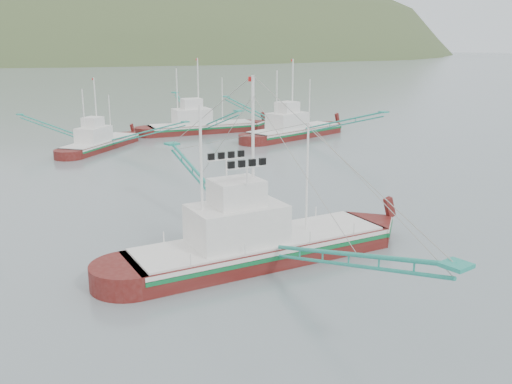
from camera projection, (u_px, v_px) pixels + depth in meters
ground at (319, 266)px, 33.07m from camera, size 1200.00×1200.00×0.00m
main_boat at (258, 229)px, 33.49m from camera, size 16.41×28.72×11.70m
bg_boat_right at (294, 125)px, 77.12m from camera, size 15.74×27.65×11.25m
bg_boat_far at (99, 133)px, 68.70m from camera, size 16.59×20.37×9.20m
bg_boat_extra at (201, 118)px, 81.08m from camera, size 15.87×27.34×11.25m
headland_right at (181, 56)px, 504.25m from camera, size 684.00×432.00×306.00m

